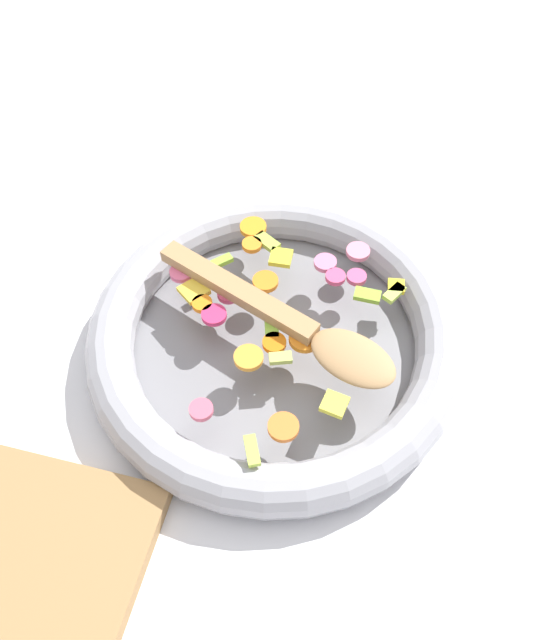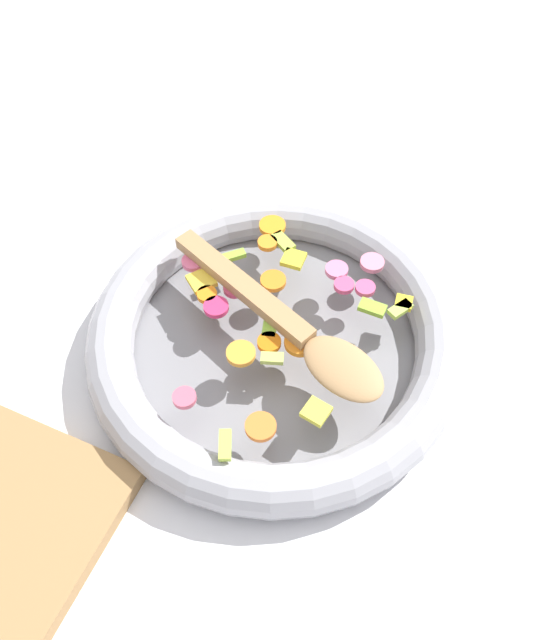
{
  "view_description": "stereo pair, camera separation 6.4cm",
  "coord_description": "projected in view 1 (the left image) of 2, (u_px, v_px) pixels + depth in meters",
  "views": [
    {
      "loc": [
        0.09,
        -0.37,
        0.57
      ],
      "look_at": [
        0.0,
        0.0,
        0.05
      ],
      "focal_mm": 35.0,
      "sensor_mm": 36.0,
      "label": 1
    },
    {
      "loc": [
        0.15,
        -0.35,
        0.57
      ],
      "look_at": [
        0.0,
        0.0,
        0.05
      ],
      "focal_mm": 35.0,
      "sensor_mm": 36.0,
      "label": 2
    }
  ],
  "objects": [
    {
      "name": "ground_plane",
      "position": [
        274.0,
        347.0,
        0.68
      ],
      "size": [
        4.0,
        4.0,
        0.0
      ],
      "primitive_type": "plane",
      "color": "silver"
    },
    {
      "name": "skillet",
      "position": [
        274.0,
        336.0,
        0.67
      ],
      "size": [
        0.4,
        0.4,
        0.05
      ],
      "color": "slate",
      "rests_on": "ground_plane"
    },
    {
      "name": "chopped_vegetables",
      "position": [
        275.0,
        305.0,
        0.65
      ],
      "size": [
        0.26,
        0.31,
        0.01
      ],
      "color": "orange",
      "rests_on": "skillet"
    },
    {
      "name": "wooden_spoon",
      "position": [
        297.0,
        326.0,
        0.62
      ],
      "size": [
        0.28,
        0.14,
        0.01
      ],
      "color": "#A87F51",
      "rests_on": "chopped_vegetables"
    }
  ]
}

